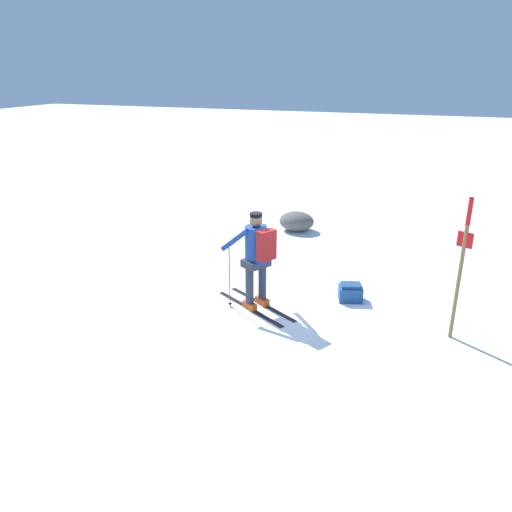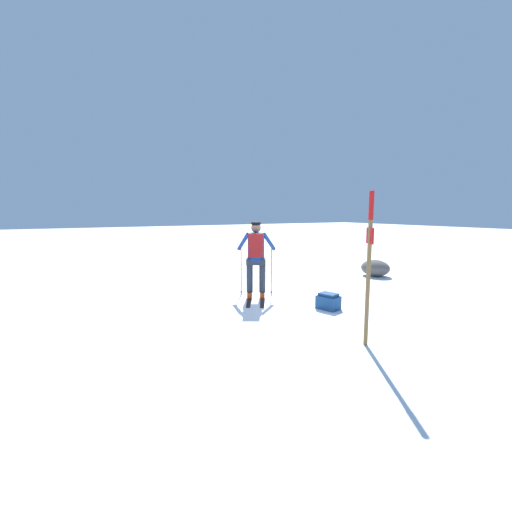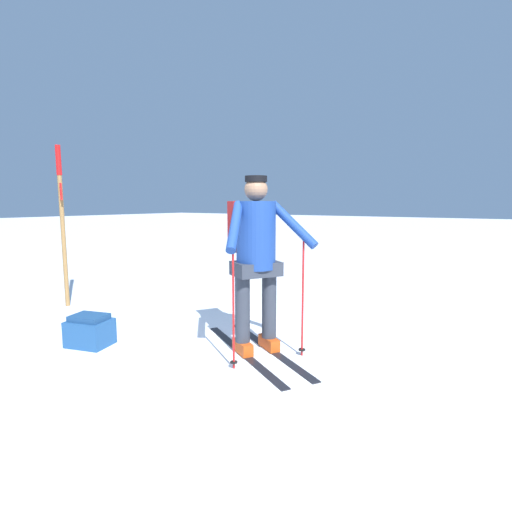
# 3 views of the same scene
# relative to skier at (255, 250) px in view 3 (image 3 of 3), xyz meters

# --- Properties ---
(ground_plane) EXTENTS (80.00, 80.00, 0.00)m
(ground_plane) POSITION_rel_skier_xyz_m (-0.37, -0.36, -1.06)
(ground_plane) COLOR white
(skier) EXTENTS (1.75, 1.25, 1.79)m
(skier) POSITION_rel_skier_xyz_m (0.00, 0.00, 0.00)
(skier) COLOR black
(skier) RESTS_ON ground_plane
(dropped_backpack) EXTENTS (0.51, 0.44, 0.34)m
(dropped_backpack) POSITION_rel_skier_xyz_m (-1.56, -0.88, -0.90)
(dropped_backpack) COLOR navy
(dropped_backpack) RESTS_ON ground_plane
(trail_marker) EXTENTS (0.23, 0.13, 2.34)m
(trail_marker) POSITION_rel_skier_xyz_m (-3.34, -0.08, 0.33)
(trail_marker) COLOR olive
(trail_marker) RESTS_ON ground_plane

